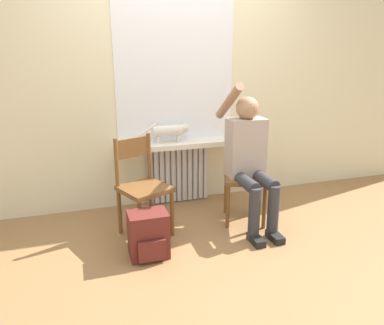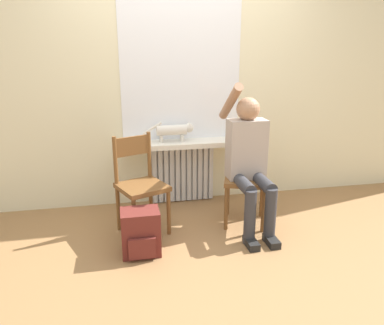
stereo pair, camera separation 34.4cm
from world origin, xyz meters
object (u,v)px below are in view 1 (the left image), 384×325
chair_left (142,185)px  backpack (148,235)px  chair_right (245,174)px  cat (170,130)px  person (250,156)px

chair_left → backpack: (-0.03, -0.41, -0.27)m
chair_right → backpack: (-1.01, -0.41, -0.27)m
backpack → cat: bearing=65.6°
cat → backpack: cat is taller
chair_left → person: person is taller
chair_right → person: person is taller
chair_right → backpack: chair_right is taller
chair_right → person: 0.24m
chair_left → chair_right: bearing=-22.7°
chair_right → person: (-0.01, -0.11, 0.21)m
cat → chair_left: bearing=-126.6°
chair_right → person: size_ratio=0.66×
chair_left → cat: 0.74m
cat → backpack: 1.20m
chair_left → backpack: bearing=-117.4°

